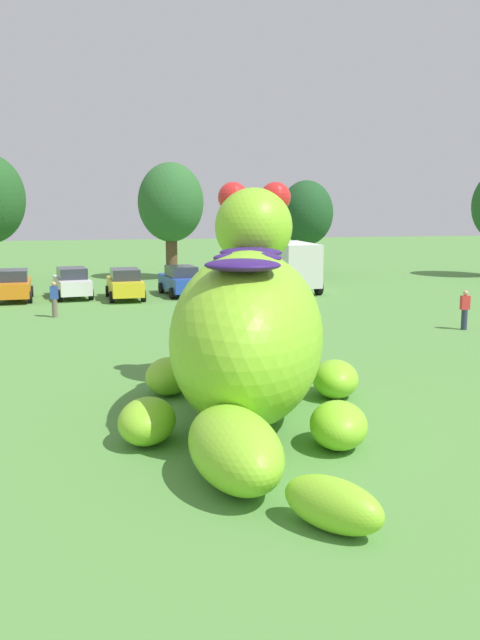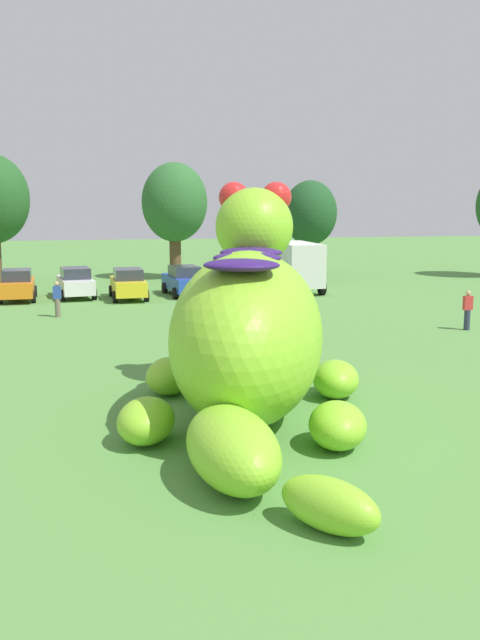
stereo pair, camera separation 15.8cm
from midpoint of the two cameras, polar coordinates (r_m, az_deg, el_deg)
name	(u,v)px [view 2 (the right image)]	position (r m, az deg, el deg)	size (l,w,h in m)	color
ground_plane	(252,431)	(17.93, 1.23, -8.78)	(160.00, 160.00, 0.00)	#568E42
giant_inflatable_creature	(248,333)	(18.42, 0.85, -1.06)	(7.30, 12.33, 6.13)	#8CD12D
car_orange	(18,285)	(41.62, -17.09, 2.68)	(2.16, 4.21, 1.72)	orange
car_white	(76,283)	(41.89, -12.78, 2.91)	(2.44, 4.33, 1.72)	white
car_yellow	(128,284)	(40.72, -8.73, 2.85)	(2.17, 4.22, 1.72)	yellow
car_blue	(184,281)	(41.90, -4.34, 3.13)	(2.42, 4.32, 1.72)	#2347B7
box_truck	(292,264)	(43.94, 4.26, 4.41)	(2.75, 6.54, 2.95)	#333842
tree_mid_left	(175,203)	(50.09, -5.11, 9.20)	(4.49, 4.49, 7.97)	brown
tree_centre_left	(310,214)	(52.19, 5.66, 8.38)	(3.83, 3.83, 6.81)	brown
spectator_mid_field	(467,310)	(32.45, 17.69, 0.73)	(0.38, 0.26, 1.71)	#2D334C
spectator_by_cars	(57,299)	(35.32, -14.14, 1.60)	(0.38, 0.26, 1.71)	#726656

